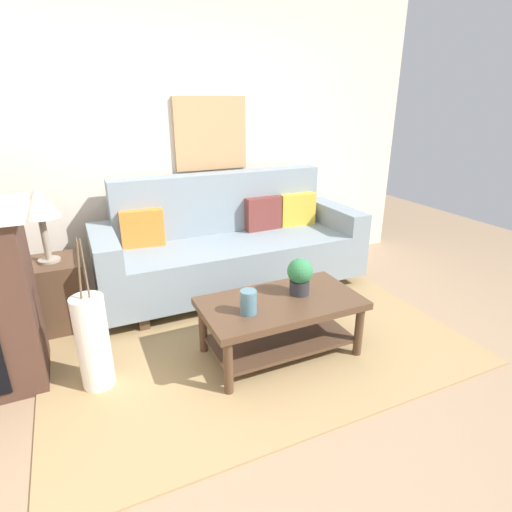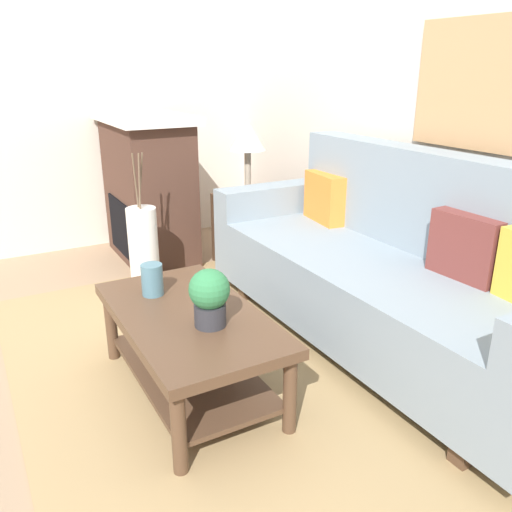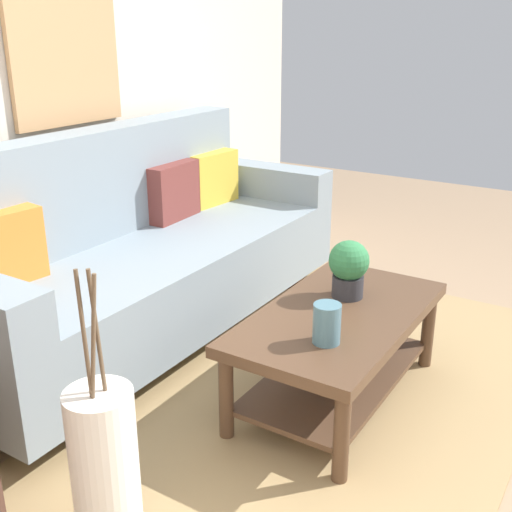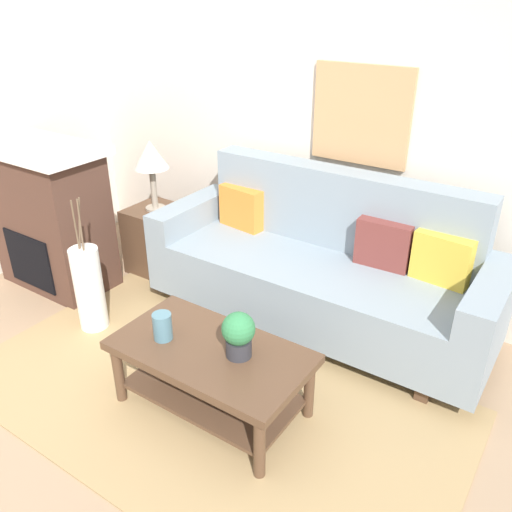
% 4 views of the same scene
% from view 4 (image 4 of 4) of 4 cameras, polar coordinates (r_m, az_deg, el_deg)
% --- Properties ---
extents(ground_plane, '(8.82, 8.82, 0.00)m').
position_cam_4_polar(ground_plane, '(3.03, -11.78, -19.95)').
color(ground_plane, '#9E7F60').
extents(wall_back, '(4.82, 0.10, 2.70)m').
position_cam_4_polar(wall_back, '(3.92, 9.19, 14.40)').
color(wall_back, beige).
rests_on(wall_back, ground_plane).
extents(area_rug, '(2.97, 1.66, 0.01)m').
position_cam_4_polar(area_rug, '(3.28, -5.49, -14.83)').
color(area_rug, '#A38456').
rests_on(area_rug, ground_plane).
extents(couch, '(2.42, 0.84, 1.08)m').
position_cam_4_polar(couch, '(3.71, 7.05, -1.41)').
color(couch, gray).
rests_on(couch, ground_plane).
extents(throw_pillow_orange, '(0.37, 0.16, 0.32)m').
position_cam_4_polar(throw_pillow_orange, '(4.06, -1.59, 5.26)').
color(throw_pillow_orange, orange).
rests_on(throw_pillow_orange, couch).
extents(throw_pillow_maroon, '(0.36, 0.13, 0.32)m').
position_cam_4_polar(throw_pillow_maroon, '(3.57, 13.66, 1.26)').
color(throw_pillow_maroon, brown).
rests_on(throw_pillow_maroon, couch).
extents(throw_pillow_mustard, '(0.37, 0.15, 0.32)m').
position_cam_4_polar(throw_pillow_mustard, '(3.48, 19.50, -0.31)').
color(throw_pillow_mustard, gold).
rests_on(throw_pillow_mustard, couch).
extents(coffee_table, '(1.10, 0.60, 0.43)m').
position_cam_4_polar(coffee_table, '(3.00, -4.88, -11.67)').
color(coffee_table, '#513826').
rests_on(coffee_table, ground_plane).
extents(tabletop_vase, '(0.11, 0.11, 0.16)m').
position_cam_4_polar(tabletop_vase, '(3.00, -10.10, -7.52)').
color(tabletop_vase, slate).
rests_on(tabletop_vase, coffee_table).
extents(potted_plant_tabletop, '(0.18, 0.18, 0.26)m').
position_cam_4_polar(potted_plant_tabletop, '(2.79, -1.91, -8.39)').
color(potted_plant_tabletop, '#2D2D33').
rests_on(potted_plant_tabletop, coffee_table).
extents(side_table, '(0.44, 0.44, 0.56)m').
position_cam_4_polar(side_table, '(4.54, -10.52, 1.74)').
color(side_table, '#513826').
rests_on(side_table, ground_plane).
extents(table_lamp, '(0.28, 0.28, 0.57)m').
position_cam_4_polar(table_lamp, '(4.28, -11.33, 10.40)').
color(table_lamp, gray).
rests_on(table_lamp, side_table).
extents(fireplace, '(1.02, 0.58, 1.16)m').
position_cam_4_polar(fireplace, '(4.44, -21.38, 4.02)').
color(fireplace, '#472D23').
rests_on(fireplace, ground_plane).
extents(floor_vase, '(0.20, 0.20, 0.63)m').
position_cam_4_polar(floor_vase, '(3.85, -17.62, -3.48)').
color(floor_vase, white).
rests_on(floor_vase, ground_plane).
extents(floor_vase_branch_a, '(0.02, 0.03, 0.36)m').
position_cam_4_polar(floor_vase_branch_a, '(3.62, -18.50, 3.18)').
color(floor_vase_branch_a, brown).
rests_on(floor_vase_branch_a, floor_vase).
extents(floor_vase_branch_b, '(0.04, 0.05, 0.36)m').
position_cam_4_polar(floor_vase_branch_b, '(3.65, -18.59, 3.38)').
color(floor_vase_branch_b, brown).
rests_on(floor_vase_branch_b, floor_vase).
extents(floor_vase_branch_c, '(0.04, 0.03, 0.36)m').
position_cam_4_polar(floor_vase_branch_c, '(3.63, -19.01, 3.18)').
color(floor_vase_branch_c, brown).
rests_on(floor_vase_branch_c, floor_vase).
extents(framed_painting, '(0.70, 0.03, 0.67)m').
position_cam_4_polar(framed_painting, '(3.77, 11.31, 14.72)').
color(framed_painting, tan).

